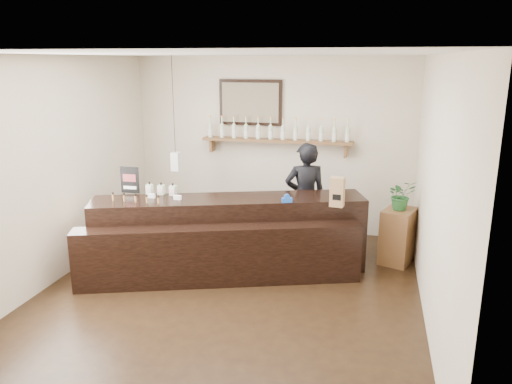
{
  "coord_description": "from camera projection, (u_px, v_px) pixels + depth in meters",
  "views": [
    {
      "loc": [
        1.6,
        -5.31,
        2.74
      ],
      "look_at": [
        0.16,
        0.7,
        1.1
      ],
      "focal_mm": 35.0,
      "sensor_mm": 36.0,
      "label": 1
    }
  ],
  "objects": [
    {
      "name": "side_cabinet",
      "position": [
        398.0,
        236.0,
        6.89
      ],
      "size": [
        0.54,
        0.62,
        0.76
      ],
      "color": "brown",
      "rests_on": "ground"
    },
    {
      "name": "paper_bag",
      "position": [
        337.0,
        192.0,
        6.09
      ],
      "size": [
        0.18,
        0.15,
        0.36
      ],
      "color": "olive",
      "rests_on": "counter"
    },
    {
      "name": "counter",
      "position": [
        226.0,
        239.0,
        6.52
      ],
      "size": [
        3.56,
        2.07,
        1.16
      ],
      "color": "black",
      "rests_on": "ground"
    },
    {
      "name": "room_shell",
      "position": [
        227.0,
        155.0,
        5.62
      ],
      "size": [
        5.0,
        5.0,
        5.0
      ],
      "color": "beige",
      "rests_on": "ground"
    },
    {
      "name": "promo_sign",
      "position": [
        130.0,
        180.0,
        6.71
      ],
      "size": [
        0.26,
        0.03,
        0.36
      ],
      "color": "black",
      "rests_on": "counter"
    },
    {
      "name": "back_wall_decor",
      "position": [
        261.0,
        124.0,
        7.87
      ],
      "size": [
        2.66,
        0.96,
        1.69
      ],
      "color": "brown",
      "rests_on": "ground"
    },
    {
      "name": "potted_plant",
      "position": [
        401.0,
        195.0,
        6.74
      ],
      "size": [
        0.47,
        0.45,
        0.41
      ],
      "primitive_type": "imported",
      "rotation": [
        0.0,
        0.0,
        0.44
      ],
      "color": "#255D2A",
      "rests_on": "side_cabinet"
    },
    {
      "name": "shopkeeper",
      "position": [
        305.0,
        191.0,
        7.12
      ],
      "size": [
        0.77,
        0.63,
        1.83
      ],
      "primitive_type": "imported",
      "rotation": [
        0.0,
        0.0,
        3.46
      ],
      "color": "black",
      "rests_on": "ground"
    },
    {
      "name": "ground",
      "position": [
        229.0,
        293.0,
        6.06
      ],
      "size": [
        5.0,
        5.0,
        0.0
      ],
      "primitive_type": "plane",
      "color": "black",
      "rests_on": "ground"
    },
    {
      "name": "tape_dispenser",
      "position": [
        287.0,
        199.0,
        6.29
      ],
      "size": [
        0.14,
        0.09,
        0.11
      ],
      "color": "#184EAE",
      "rests_on": "counter"
    }
  ]
}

